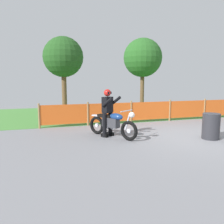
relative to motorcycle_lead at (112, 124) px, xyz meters
name	(u,v)px	position (x,y,z in m)	size (l,w,h in m)	color
ground	(189,137)	(2.67, -0.72, -0.50)	(24.00, 24.00, 0.02)	gray
grass_verge	(125,112)	(2.67, 5.91, -0.49)	(24.00, 7.22, 0.01)	#4C8C3D
barrier_fence	(151,111)	(2.67, 2.30, 0.05)	(10.36, 0.08, 1.05)	#997547
tree_leftmost	(63,58)	(-1.08, 5.96, 2.79)	(2.28, 2.28, 4.45)	brown
tree_near_left	(143,58)	(4.58, 7.52, 3.06)	(2.71, 2.71, 4.93)	brown
motorcycle_lead	(112,124)	(0.00, 0.00, 0.00)	(1.27, 1.85, 1.01)	black
rider_lead	(108,111)	(-0.12, 0.17, 0.43)	(0.72, 0.73, 1.69)	black
spare_drum	(211,126)	(3.16, -1.20, -0.05)	(0.58, 0.58, 0.88)	#2D2D33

